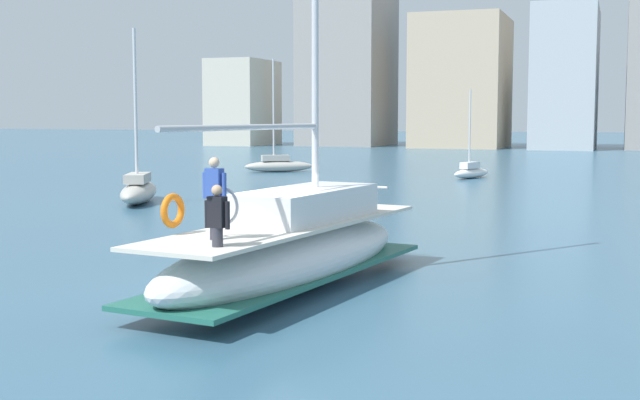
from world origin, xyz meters
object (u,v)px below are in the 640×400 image
at_px(main_sailboat, 292,248).
at_px(moored_cutter_left, 278,164).
at_px(moored_sloop_near, 139,190).
at_px(moored_catamaran, 471,171).

height_order(main_sailboat, moored_cutter_left, main_sailboat).
bearing_deg(moored_sloop_near, main_sailboat, -49.02).
distance_m(main_sailboat, moored_cutter_left, 39.86).
xyz_separation_m(moored_sloop_near, moored_catamaran, (11.41, 20.00, -0.15)).
bearing_deg(moored_catamaran, moored_cutter_left, 173.57).
xyz_separation_m(moored_catamaran, moored_cutter_left, (-13.53, 1.53, 0.10)).
relative_size(main_sailboat, moored_catamaran, 2.38).
bearing_deg(main_sailboat, moored_catamaran, 92.99).
xyz_separation_m(main_sailboat, moored_cutter_left, (-15.37, 36.77, -0.37)).
height_order(main_sailboat, moored_sloop_near, main_sailboat).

